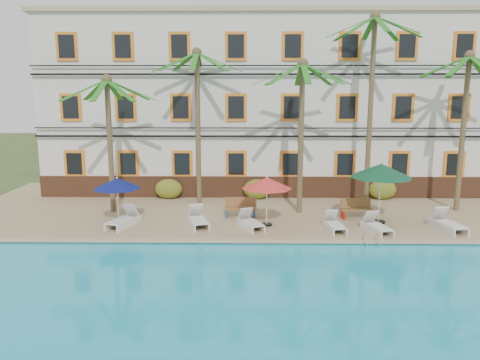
{
  "coord_description": "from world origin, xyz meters",
  "views": [
    {
      "loc": [
        -0.92,
        -18.62,
        6.14
      ],
      "look_at": [
        -1.23,
        3.0,
        2.0
      ],
      "focal_mm": 35.0,
      "sensor_mm": 36.0,
      "label": 1
    }
  ],
  "objects_px": {
    "palm_b": "(198,105)",
    "bench_left": "(241,207)",
    "lounger_c": "(250,222)",
    "lounger_f": "(447,223)",
    "palm_e": "(465,109)",
    "lounger_e": "(376,226)",
    "palm_a": "(109,123)",
    "umbrella_red": "(267,183)",
    "palm_d": "(372,86)",
    "palm_c": "(302,114)",
    "umbrella_blue": "(117,184)",
    "umbrella_green": "(381,171)",
    "lounger_d": "(334,224)",
    "bench_right": "(356,208)",
    "lounger_b": "(198,219)",
    "lounger_a": "(124,220)",
    "pool_ladder": "(371,243)"
  },
  "relations": [
    {
      "from": "palm_c",
      "to": "palm_e",
      "type": "bearing_deg",
      "value": 3.98
    },
    {
      "from": "umbrella_red",
      "to": "bench_right",
      "type": "xyz_separation_m",
      "value": [
        4.23,
        1.28,
        -1.44
      ]
    },
    {
      "from": "palm_c",
      "to": "umbrella_blue",
      "type": "xyz_separation_m",
      "value": [
        -8.37,
        -2.02,
        -2.99
      ]
    },
    {
      "from": "palm_e",
      "to": "lounger_d",
      "type": "height_order",
      "value": "palm_e"
    },
    {
      "from": "lounger_d",
      "to": "bench_left",
      "type": "height_order",
      "value": "bench_left"
    },
    {
      "from": "umbrella_blue",
      "to": "bench_left",
      "type": "height_order",
      "value": "umbrella_blue"
    },
    {
      "from": "palm_d",
      "to": "bench_left",
      "type": "bearing_deg",
      "value": -161.84
    },
    {
      "from": "palm_c",
      "to": "bench_right",
      "type": "height_order",
      "value": "palm_c"
    },
    {
      "from": "palm_a",
      "to": "lounger_a",
      "type": "bearing_deg",
      "value": -65.19
    },
    {
      "from": "palm_d",
      "to": "palm_b",
      "type": "bearing_deg",
      "value": 175.19
    },
    {
      "from": "palm_e",
      "to": "lounger_a",
      "type": "xyz_separation_m",
      "value": [
        -15.95,
        -3.04,
        -4.74
      ]
    },
    {
      "from": "umbrella_green",
      "to": "lounger_a",
      "type": "xyz_separation_m",
      "value": [
        -11.41,
        -0.7,
        -2.09
      ]
    },
    {
      "from": "bench_left",
      "to": "bench_right",
      "type": "xyz_separation_m",
      "value": [
        5.4,
        -0.13,
        0.0
      ]
    },
    {
      "from": "palm_d",
      "to": "lounger_b",
      "type": "xyz_separation_m",
      "value": [
        -8.3,
        -3.63,
        -5.81
      ]
    },
    {
      "from": "lounger_e",
      "to": "palm_b",
      "type": "bearing_deg",
      "value": 147.16
    },
    {
      "from": "lounger_c",
      "to": "bench_left",
      "type": "xyz_separation_m",
      "value": [
        -0.45,
        1.82,
        0.21
      ]
    },
    {
      "from": "umbrella_red",
      "to": "bench_left",
      "type": "relative_size",
      "value": 1.47
    },
    {
      "from": "palm_b",
      "to": "bench_right",
      "type": "bearing_deg",
      "value": -21.26
    },
    {
      "from": "umbrella_red",
      "to": "lounger_f",
      "type": "bearing_deg",
      "value": -4.6
    },
    {
      "from": "umbrella_green",
      "to": "lounger_b",
      "type": "bearing_deg",
      "value": -175.82
    },
    {
      "from": "palm_c",
      "to": "umbrella_blue",
      "type": "bearing_deg",
      "value": -166.41
    },
    {
      "from": "lounger_a",
      "to": "lounger_e",
      "type": "height_order",
      "value": "lounger_a"
    },
    {
      "from": "palm_e",
      "to": "umbrella_blue",
      "type": "xyz_separation_m",
      "value": [
        -16.29,
        -2.57,
        -3.21
      ]
    },
    {
      "from": "umbrella_green",
      "to": "lounger_c",
      "type": "xyz_separation_m",
      "value": [
        -5.81,
        -0.9,
        -2.12
      ]
    },
    {
      "from": "palm_e",
      "to": "lounger_e",
      "type": "relative_size",
      "value": 4.21
    },
    {
      "from": "palm_c",
      "to": "lounger_e",
      "type": "distance_m",
      "value": 6.28
    },
    {
      "from": "palm_b",
      "to": "lounger_e",
      "type": "bearing_deg",
      "value": -32.84
    },
    {
      "from": "lounger_c",
      "to": "lounger_f",
      "type": "xyz_separation_m",
      "value": [
        8.44,
        -0.21,
        0.04
      ]
    },
    {
      "from": "palm_a",
      "to": "palm_e",
      "type": "xyz_separation_m",
      "value": [
        17.11,
        0.52,
        0.65
      ]
    },
    {
      "from": "palm_b",
      "to": "bench_left",
      "type": "bearing_deg",
      "value": -51.67
    },
    {
      "from": "lounger_f",
      "to": "lounger_c",
      "type": "bearing_deg",
      "value": 178.6
    },
    {
      "from": "umbrella_green",
      "to": "lounger_e",
      "type": "xyz_separation_m",
      "value": [
        -0.47,
        -1.42,
        -2.11
      ]
    },
    {
      "from": "bench_left",
      "to": "bench_right",
      "type": "bearing_deg",
      "value": -1.42
    },
    {
      "from": "palm_c",
      "to": "palm_e",
      "type": "relative_size",
      "value": 0.95
    },
    {
      "from": "palm_a",
      "to": "umbrella_red",
      "type": "relative_size",
      "value": 2.97
    },
    {
      "from": "palm_c",
      "to": "palm_e",
      "type": "height_order",
      "value": "palm_e"
    },
    {
      "from": "lounger_b",
      "to": "bench_right",
      "type": "height_order",
      "value": "bench_right"
    },
    {
      "from": "umbrella_green",
      "to": "lounger_f",
      "type": "relative_size",
      "value": 1.36
    },
    {
      "from": "lounger_d",
      "to": "bench_right",
      "type": "relative_size",
      "value": 1.13
    },
    {
      "from": "umbrella_red",
      "to": "lounger_f",
      "type": "relative_size",
      "value": 1.09
    },
    {
      "from": "palm_e",
      "to": "bench_left",
      "type": "xyz_separation_m",
      "value": [
        -10.8,
        -1.42,
        -4.56
      ]
    },
    {
      "from": "palm_b",
      "to": "palm_d",
      "type": "relative_size",
      "value": 0.83
    },
    {
      "from": "lounger_a",
      "to": "pool_ladder",
      "type": "relative_size",
      "value": 2.71
    },
    {
      "from": "lounger_c",
      "to": "pool_ladder",
      "type": "xyz_separation_m",
      "value": [
        4.74,
        -2.02,
        -0.26
      ]
    },
    {
      "from": "palm_e",
      "to": "bench_left",
      "type": "height_order",
      "value": "palm_e"
    },
    {
      "from": "palm_a",
      "to": "bench_right",
      "type": "relative_size",
      "value": 4.26
    },
    {
      "from": "palm_b",
      "to": "palm_e",
      "type": "height_order",
      "value": "palm_b"
    },
    {
      "from": "palm_c",
      "to": "lounger_a",
      "type": "distance_m",
      "value": 9.54
    },
    {
      "from": "umbrella_blue",
      "to": "lounger_c",
      "type": "height_order",
      "value": "umbrella_blue"
    },
    {
      "from": "umbrella_red",
      "to": "palm_a",
      "type": "bearing_deg",
      "value": 162.82
    }
  ]
}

